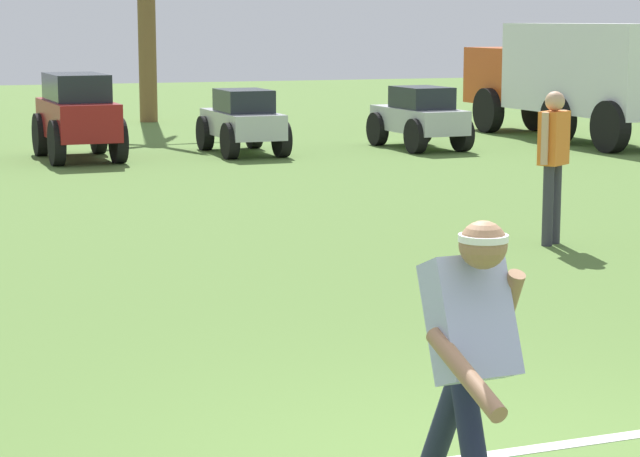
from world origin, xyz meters
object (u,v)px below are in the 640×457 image
Objects in this scene: box_truck at (569,75)px; parked_car_slot_d at (243,121)px; parked_car_slot_e at (419,117)px; teammate_near_sideline at (553,153)px; parked_car_slot_c at (77,114)px; frisbee_thrower at (469,357)px.

parked_car_slot_d is at bearing -177.32° from box_truck.
parked_car_slot_e is at bearing -3.31° from parked_car_slot_d.
parked_car_slot_d is at bearing 176.69° from parked_car_slot_e.
parked_car_slot_d is at bearing 93.77° from teammate_near_sideline.
parked_car_slot_c is at bearing 178.09° from parked_car_slot_e.
teammate_near_sideline is 10.10m from parked_car_slot_c.
frisbee_thrower is at bearing -121.44° from box_truck.
parked_car_slot_c is 0.40× the size of box_truck.
frisbee_thrower is at bearing -91.94° from parked_car_slot_c.
box_truck is at bearing 1.78° from parked_car_slot_c.
parked_car_slot_d is 6.53m from box_truck.
frisbee_thrower is 0.91× the size of teammate_near_sideline.
parked_car_slot_d is (3.33, 15.75, -0.23)m from frisbee_thrower.
teammate_near_sideline is 0.70× the size of parked_car_slot_d.
box_truck is (3.28, 0.49, 0.67)m from parked_car_slot_e.
box_truck reaches higher than teammate_near_sideline.
box_truck is (9.81, 16.05, 0.43)m from frisbee_thrower.
parked_car_slot_d is at bearing -0.31° from parked_car_slot_c.
teammate_near_sideline is 9.52m from parked_car_slot_d.
frisbee_thrower is 18.82m from box_truck.
frisbee_thrower is 0.59× the size of parked_car_slot_c.
parked_car_slot_c reaches higher than parked_car_slot_d.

